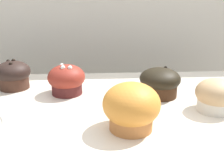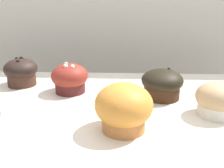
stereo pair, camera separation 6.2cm
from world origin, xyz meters
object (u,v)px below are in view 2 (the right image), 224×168
Objects in this scene: muffin_front_center at (217,100)px; muffin_back_left at (21,72)px; muffin_back_right at (124,108)px; muffin_front_left at (70,78)px; muffin_front_right at (162,84)px.

muffin_back_left is (-0.49, 0.18, 0.00)m from muffin_front_center.
muffin_back_right is 0.25m from muffin_front_left.
muffin_front_left is at bearing -18.44° from muffin_back_left.
muffin_front_center is 0.36m from muffin_front_left.
muffin_back_left is 0.97× the size of muffin_front_left.
muffin_front_right is at bearing -11.70° from muffin_back_left.
muffin_front_left is (-0.14, 0.20, -0.01)m from muffin_back_right.
muffin_back_left and muffin_front_left have the same top height.
muffin_front_right is (-0.10, 0.10, 0.00)m from muffin_front_center.
muffin_back_left is at bearing 139.48° from muffin_back_right.
muffin_back_right is 1.07× the size of muffin_front_right.
muffin_front_left is at bearing 172.74° from muffin_front_right.
muffin_back_right reaches higher than muffin_front_left.
muffin_back_left is at bearing 161.56° from muffin_front_left.
muffin_front_center is at bearing -43.29° from muffin_front_right.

